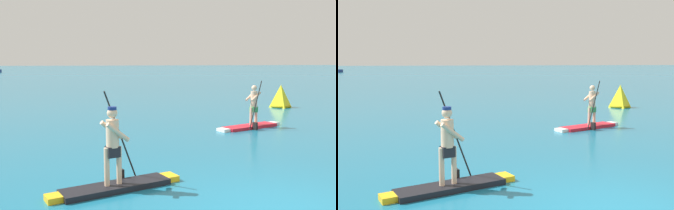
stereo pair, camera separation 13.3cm
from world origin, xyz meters
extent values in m
cube|color=black|center=(-2.76, 1.86, 0.06)|extent=(2.35, 1.31, 0.12)
cube|color=yellow|center=(-1.55, 2.28, 0.06)|extent=(0.41, 0.49, 0.12)
cube|color=yellow|center=(-3.97, 1.44, 0.06)|extent=(0.39, 0.43, 0.12)
cylinder|color=beige|center=(-2.69, 1.88, 0.51)|extent=(0.11, 0.11, 0.78)
cylinder|color=beige|center=(-2.95, 1.79, 0.51)|extent=(0.11, 0.11, 0.78)
cube|color=black|center=(-2.82, 1.84, 0.81)|extent=(0.32, 0.29, 0.22)
cylinder|color=beige|center=(-2.82, 1.84, 1.18)|extent=(0.26, 0.26, 0.56)
sphere|color=beige|center=(-2.82, 1.84, 1.60)|extent=(0.21, 0.21, 0.21)
cylinder|color=navy|center=(-2.82, 1.84, 1.69)|extent=(0.18, 0.18, 0.06)
cylinder|color=beige|center=(-2.82, 2.00, 1.23)|extent=(0.50, 0.26, 0.45)
cylinder|color=beige|center=(-2.72, 1.71, 1.23)|extent=(0.50, 0.26, 0.45)
cylinder|color=black|center=(-2.62, 2.33, 1.04)|extent=(0.70, 0.27, 1.94)
cube|color=black|center=(-2.62, 2.33, 0.14)|extent=(0.14, 0.22, 0.32)
cube|color=red|center=(2.98, 8.11, 0.06)|extent=(2.53, 1.52, 0.11)
cube|color=white|center=(1.70, 7.59, 0.06)|extent=(0.46, 0.54, 0.11)
cube|color=white|center=(4.27, 8.63, 0.06)|extent=(0.43, 0.48, 0.11)
cylinder|color=beige|center=(3.04, 8.13, 0.47)|extent=(0.11, 0.11, 0.70)
cylinder|color=beige|center=(3.30, 8.24, 0.47)|extent=(0.11, 0.11, 0.70)
cube|color=#338C4C|center=(3.17, 8.19, 0.73)|extent=(0.32, 0.30, 0.22)
cylinder|color=beige|center=(3.17, 8.19, 1.13)|extent=(0.26, 0.26, 0.63)
sphere|color=beige|center=(3.17, 8.19, 1.58)|extent=(0.21, 0.21, 0.21)
cylinder|color=beige|center=(3.18, 8.03, 1.24)|extent=(0.53, 0.31, 0.39)
cylinder|color=beige|center=(3.07, 8.31, 1.24)|extent=(0.53, 0.31, 0.39)
cylinder|color=black|center=(3.00, 7.66, 0.97)|extent=(0.59, 0.26, 1.82)
cube|color=black|center=(3.00, 7.66, 0.13)|extent=(0.15, 0.22, 0.32)
pyramid|color=yellow|center=(7.55, 14.09, 0.65)|extent=(1.08, 1.08, 1.29)
torus|color=olive|center=(7.55, 14.09, 0.06)|extent=(1.16, 1.16, 0.12)
camera|label=1|loc=(-3.33, -5.81, 2.63)|focal=40.97mm
camera|label=2|loc=(-3.20, -5.84, 2.63)|focal=40.97mm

